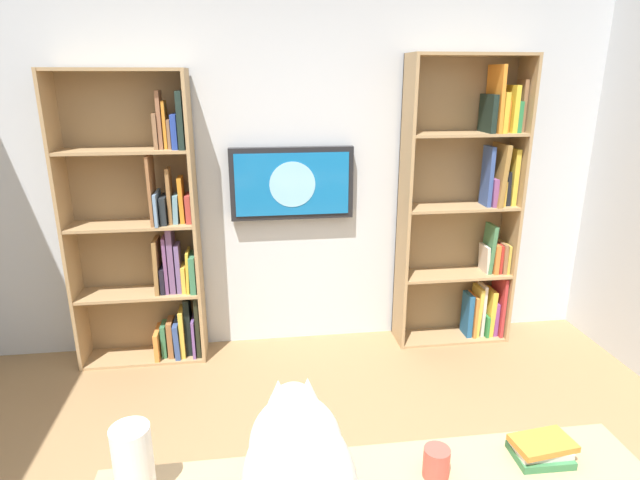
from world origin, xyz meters
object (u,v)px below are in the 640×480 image
object	(u,v)px
cat	(298,475)
bookshelf_right	(150,235)
bookshelf_left	(471,209)
desk_book_stack	(541,449)
coffee_mug	(436,463)
wall_mounted_tv	(292,184)
paper_towel_roll	(134,464)

from	to	relation	value
cat	bookshelf_right	bearing A→B (deg)	-72.04
bookshelf_left	desk_book_stack	world-z (taller)	bookshelf_left
bookshelf_right	coffee_mug	world-z (taller)	bookshelf_right
bookshelf_right	cat	world-z (taller)	bookshelf_right
wall_mounted_tv	desk_book_stack	distance (m)	2.40
cat	desk_book_stack	world-z (taller)	cat
bookshelf_left	desk_book_stack	xyz separation A→B (m)	(0.69, 2.20, -0.21)
paper_towel_roll	cat	bearing A→B (deg)	157.01
bookshelf_left	wall_mounted_tv	xyz separation A→B (m)	(1.29, -0.08, 0.21)
bookshelf_right	coffee_mug	distance (m)	2.54
cat	desk_book_stack	bearing A→B (deg)	-166.35
coffee_mug	desk_book_stack	size ratio (longest dim) A/B	0.48
paper_towel_roll	coffee_mug	world-z (taller)	paper_towel_roll
bookshelf_left	coffee_mug	xyz separation A→B (m)	(1.05, 2.23, -0.19)
bookshelf_left	coffee_mug	size ratio (longest dim) A/B	21.59
paper_towel_roll	desk_book_stack	distance (m)	1.24
bookshelf_right	wall_mounted_tv	size ratio (longest dim) A/B	2.31
wall_mounted_tv	coffee_mug	bearing A→B (deg)	95.87
bookshelf_right	desk_book_stack	size ratio (longest dim) A/B	9.92
bookshelf_right	wall_mounted_tv	bearing A→B (deg)	-175.13
bookshelf_right	desk_book_stack	bearing A→B (deg)	125.36
bookshelf_left	bookshelf_right	distance (m)	2.26
coffee_mug	paper_towel_roll	bearing A→B (deg)	-1.85
bookshelf_left	cat	distance (m)	2.81
bookshelf_right	paper_towel_roll	distance (m)	2.23
bookshelf_left	cat	xyz separation A→B (m)	(1.48, 2.39, -0.04)
bookshelf_left	cat	bearing A→B (deg)	58.30
paper_towel_roll	coffee_mug	size ratio (longest dim) A/B	2.49
paper_towel_roll	wall_mounted_tv	bearing A→B (deg)	-105.62
bookshelf_left	wall_mounted_tv	distance (m)	1.31
bookshelf_left	wall_mounted_tv	bearing A→B (deg)	-3.66
bookshelf_right	coffee_mug	size ratio (longest dim) A/B	20.57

